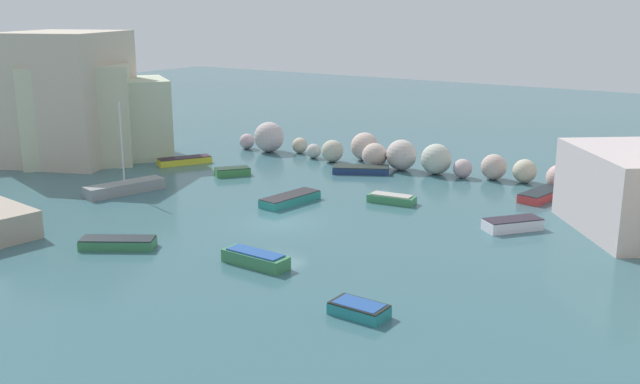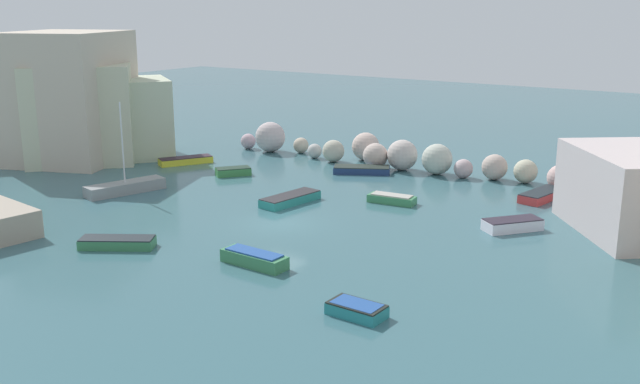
{
  "view_description": "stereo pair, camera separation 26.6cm",
  "coord_description": "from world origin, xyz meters",
  "px_view_note": "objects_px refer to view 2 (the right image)",
  "views": [
    {
      "loc": [
        24.44,
        -32.95,
        12.59
      ],
      "look_at": [
        0.0,
        4.26,
        1.0
      ],
      "focal_mm": 40.75,
      "sensor_mm": 36.0,
      "label": 1
    },
    {
      "loc": [
        24.67,
        -32.8,
        12.59
      ],
      "look_at": [
        0.0,
        4.26,
        1.0
      ],
      "focal_mm": 40.75,
      "sensor_mm": 36.0,
      "label": 2
    }
  ],
  "objects_px": {
    "moored_boat_10": "(233,171)",
    "moored_boat_8": "(186,160)",
    "moored_boat_4": "(254,259)",
    "moored_boat_5": "(362,170)",
    "moored_boat_1": "(125,187)",
    "moored_boat_9": "(542,195)",
    "moored_boat_7": "(290,199)",
    "moored_boat_2": "(357,309)",
    "moored_boat_6": "(512,225)",
    "moored_boat_3": "(117,243)",
    "moored_boat_0": "(10,208)",
    "moored_boat_11": "(392,199)"
  },
  "relations": [
    {
      "from": "moored_boat_7",
      "to": "moored_boat_5",
      "type": "bearing_deg",
      "value": 10.68
    },
    {
      "from": "moored_boat_9",
      "to": "moored_boat_10",
      "type": "height_order",
      "value": "same"
    },
    {
      "from": "moored_boat_3",
      "to": "moored_boat_2",
      "type": "bearing_deg",
      "value": -33.6
    },
    {
      "from": "moored_boat_10",
      "to": "moored_boat_8",
      "type": "bearing_deg",
      "value": -61.62
    },
    {
      "from": "moored_boat_4",
      "to": "moored_boat_8",
      "type": "xyz_separation_m",
      "value": [
        -19.39,
        15.38,
        -0.07
      ]
    },
    {
      "from": "moored_boat_9",
      "to": "moored_boat_6",
      "type": "bearing_deg",
      "value": -164.63
    },
    {
      "from": "moored_boat_0",
      "to": "moored_boat_9",
      "type": "bearing_deg",
      "value": -137.78
    },
    {
      "from": "moored_boat_5",
      "to": "moored_boat_7",
      "type": "xyz_separation_m",
      "value": [
        0.51,
        -10.03,
        0.02
      ]
    },
    {
      "from": "moored_boat_7",
      "to": "moored_boat_10",
      "type": "relative_size",
      "value": 1.65
    },
    {
      "from": "moored_boat_0",
      "to": "moored_boat_11",
      "type": "height_order",
      "value": "moored_boat_11"
    },
    {
      "from": "moored_boat_2",
      "to": "moored_boat_9",
      "type": "relative_size",
      "value": 0.57
    },
    {
      "from": "moored_boat_1",
      "to": "moored_boat_3",
      "type": "xyz_separation_m",
      "value": [
        8.5,
        -8.17,
        -0.13
      ]
    },
    {
      "from": "moored_boat_3",
      "to": "moored_boat_5",
      "type": "height_order",
      "value": "moored_boat_3"
    },
    {
      "from": "moored_boat_6",
      "to": "moored_boat_11",
      "type": "distance_m",
      "value": 8.61
    },
    {
      "from": "moored_boat_1",
      "to": "moored_boat_11",
      "type": "bearing_deg",
      "value": -48.95
    },
    {
      "from": "moored_boat_9",
      "to": "moored_boat_1",
      "type": "bearing_deg",
      "value": 130.78
    },
    {
      "from": "moored_boat_4",
      "to": "moored_boat_10",
      "type": "distance_m",
      "value": 19.78
    },
    {
      "from": "moored_boat_1",
      "to": "moored_boat_4",
      "type": "distance_m",
      "value": 17.42
    },
    {
      "from": "moored_boat_4",
      "to": "moored_boat_9",
      "type": "xyz_separation_m",
      "value": [
        8.05,
        20.38,
        -0.06
      ]
    },
    {
      "from": "moored_boat_8",
      "to": "moored_boat_11",
      "type": "height_order",
      "value": "moored_boat_11"
    },
    {
      "from": "moored_boat_9",
      "to": "moored_boat_7",
      "type": "bearing_deg",
      "value": 137.43
    },
    {
      "from": "moored_boat_3",
      "to": "moored_boat_10",
      "type": "bearing_deg",
      "value": 77.6
    },
    {
      "from": "moored_boat_2",
      "to": "moored_boat_11",
      "type": "bearing_deg",
      "value": -64.45
    },
    {
      "from": "moored_boat_6",
      "to": "moored_boat_5",
      "type": "bearing_deg",
      "value": 101.09
    },
    {
      "from": "moored_boat_4",
      "to": "moored_boat_5",
      "type": "relative_size",
      "value": 0.8
    },
    {
      "from": "moored_boat_2",
      "to": "moored_boat_6",
      "type": "bearing_deg",
      "value": -93.19
    },
    {
      "from": "moored_boat_3",
      "to": "moored_boat_11",
      "type": "distance_m",
      "value": 17.83
    },
    {
      "from": "moored_boat_4",
      "to": "moored_boat_9",
      "type": "bearing_deg",
      "value": -109.44
    },
    {
      "from": "moored_boat_2",
      "to": "moored_boat_4",
      "type": "xyz_separation_m",
      "value": [
        -7.31,
        2.35,
        0.06
      ]
    },
    {
      "from": "moored_boat_1",
      "to": "moored_boat_10",
      "type": "bearing_deg",
      "value": -2.64
    },
    {
      "from": "moored_boat_1",
      "to": "moored_boat_3",
      "type": "height_order",
      "value": "moored_boat_1"
    },
    {
      "from": "moored_boat_5",
      "to": "moored_boat_8",
      "type": "height_order",
      "value": "moored_boat_8"
    },
    {
      "from": "moored_boat_5",
      "to": "moored_boat_10",
      "type": "distance_m",
      "value": 9.78
    },
    {
      "from": "moored_boat_9",
      "to": "moored_boat_5",
      "type": "bearing_deg",
      "value": 100.53
    },
    {
      "from": "moored_boat_6",
      "to": "moored_boat_9",
      "type": "distance_m",
      "value": 7.69
    },
    {
      "from": "moored_boat_0",
      "to": "moored_boat_2",
      "type": "relative_size",
      "value": 1.06
    },
    {
      "from": "moored_boat_1",
      "to": "moored_boat_6",
      "type": "bearing_deg",
      "value": -59.78
    },
    {
      "from": "moored_boat_3",
      "to": "moored_boat_4",
      "type": "height_order",
      "value": "moored_boat_4"
    },
    {
      "from": "moored_boat_1",
      "to": "moored_boat_7",
      "type": "distance_m",
      "value": 11.69
    },
    {
      "from": "moored_boat_0",
      "to": "moored_boat_6",
      "type": "xyz_separation_m",
      "value": [
        27.21,
        13.76,
        0.06
      ]
    },
    {
      "from": "moored_boat_3",
      "to": "moored_boat_4",
      "type": "relative_size",
      "value": 1.11
    },
    {
      "from": "moored_boat_1",
      "to": "moored_boat_5",
      "type": "bearing_deg",
      "value": -20.71
    },
    {
      "from": "moored_boat_10",
      "to": "moored_boat_9",
      "type": "bearing_deg",
      "value": 143.35
    },
    {
      "from": "moored_boat_6",
      "to": "moored_boat_8",
      "type": "height_order",
      "value": "moored_boat_6"
    },
    {
      "from": "moored_boat_1",
      "to": "moored_boat_10",
      "type": "relative_size",
      "value": 2.26
    },
    {
      "from": "moored_boat_0",
      "to": "moored_boat_4",
      "type": "bearing_deg",
      "value": -173.44
    },
    {
      "from": "moored_boat_5",
      "to": "moored_boat_9",
      "type": "xyz_separation_m",
      "value": [
        13.88,
        -0.02,
        0.03
      ]
    },
    {
      "from": "moored_boat_4",
      "to": "moored_boat_8",
      "type": "height_order",
      "value": "moored_boat_4"
    },
    {
      "from": "moored_boat_8",
      "to": "moored_boat_10",
      "type": "relative_size",
      "value": 1.56
    },
    {
      "from": "moored_boat_0",
      "to": "moored_boat_2",
      "type": "xyz_separation_m",
      "value": [
        25.83,
        -1.31,
        0.02
      ]
    }
  ]
}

